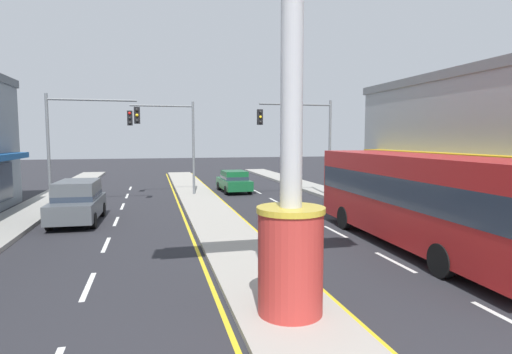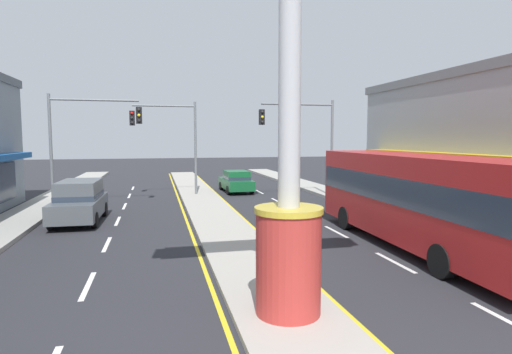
{
  "view_description": "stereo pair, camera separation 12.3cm",
  "coord_description": "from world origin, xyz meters",
  "px_view_note": "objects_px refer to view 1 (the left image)",
  "views": [
    {
      "loc": [
        -2.77,
        -2.15,
        3.84
      ],
      "look_at": [
        0.43,
        10.81,
        2.6
      ],
      "focal_mm": 29.5,
      "sensor_mm": 36.0,
      "label": 1
    },
    {
      "loc": [
        -2.65,
        -2.18,
        3.84
      ],
      "look_at": [
        0.43,
        10.81,
        2.6
      ],
      "focal_mm": 29.5,
      "sensor_mm": 36.0,
      "label": 2
    }
  ],
  "objects_px": {
    "traffic_light_median_far": "(170,133)",
    "bus_far_right_lane": "(418,195)",
    "traffic_light_right_side": "(304,131)",
    "sedan_far_left_oncoming": "(234,181)",
    "suv_near_right_lane": "(78,201)",
    "district_sign": "(291,130)",
    "traffic_light_left_side": "(83,131)"
  },
  "relations": [
    {
      "from": "traffic_light_right_side",
      "to": "suv_near_right_lane",
      "type": "bearing_deg",
      "value": -160.48
    },
    {
      "from": "sedan_far_left_oncoming",
      "to": "traffic_light_left_side",
      "type": "bearing_deg",
      "value": -152.67
    },
    {
      "from": "bus_far_right_lane",
      "to": "traffic_light_right_side",
      "type": "bearing_deg",
      "value": 88.65
    },
    {
      "from": "suv_near_right_lane",
      "to": "sedan_far_left_oncoming",
      "type": "distance_m",
      "value": 12.63
    },
    {
      "from": "traffic_light_right_side",
      "to": "sedan_far_left_oncoming",
      "type": "distance_m",
      "value": 6.7
    },
    {
      "from": "suv_near_right_lane",
      "to": "bus_far_right_lane",
      "type": "xyz_separation_m",
      "value": [
        12.24,
        -7.68,
        0.88
      ]
    },
    {
      "from": "suv_near_right_lane",
      "to": "bus_far_right_lane",
      "type": "height_order",
      "value": "bus_far_right_lane"
    },
    {
      "from": "traffic_light_right_side",
      "to": "bus_far_right_lane",
      "type": "relative_size",
      "value": 0.55
    },
    {
      "from": "traffic_light_right_side",
      "to": "traffic_light_median_far",
      "type": "height_order",
      "value": "same"
    },
    {
      "from": "suv_near_right_lane",
      "to": "sedan_far_left_oncoming",
      "type": "height_order",
      "value": "suv_near_right_lane"
    },
    {
      "from": "district_sign",
      "to": "traffic_light_right_side",
      "type": "bearing_deg",
      "value": 68.83
    },
    {
      "from": "traffic_light_right_side",
      "to": "bus_far_right_lane",
      "type": "distance_m",
      "value": 12.35
    },
    {
      "from": "traffic_light_right_side",
      "to": "traffic_light_median_far",
      "type": "relative_size",
      "value": 1.0
    },
    {
      "from": "bus_far_right_lane",
      "to": "traffic_light_median_far",
      "type": "bearing_deg",
      "value": 117.01
    },
    {
      "from": "traffic_light_left_side",
      "to": "bus_far_right_lane",
      "type": "distance_m",
      "value": 17.39
    },
    {
      "from": "district_sign",
      "to": "bus_far_right_lane",
      "type": "distance_m",
      "value": 7.85
    },
    {
      "from": "traffic_light_median_far",
      "to": "sedan_far_left_oncoming",
      "type": "bearing_deg",
      "value": 17.24
    },
    {
      "from": "traffic_light_left_side",
      "to": "traffic_light_right_side",
      "type": "height_order",
      "value": "same"
    },
    {
      "from": "traffic_light_right_side",
      "to": "sedan_far_left_oncoming",
      "type": "relative_size",
      "value": 1.42
    },
    {
      "from": "traffic_light_median_far",
      "to": "bus_far_right_lane",
      "type": "xyz_separation_m",
      "value": [
        7.75,
        -15.21,
        -2.33
      ]
    },
    {
      "from": "traffic_light_left_side",
      "to": "traffic_light_median_far",
      "type": "height_order",
      "value": "same"
    },
    {
      "from": "traffic_light_left_side",
      "to": "district_sign",
      "type": "bearing_deg",
      "value": -68.49
    },
    {
      "from": "suv_near_right_lane",
      "to": "traffic_light_median_far",
      "type": "bearing_deg",
      "value": 59.25
    },
    {
      "from": "sedan_far_left_oncoming",
      "to": "district_sign",
      "type": "bearing_deg",
      "value": -97.64
    },
    {
      "from": "traffic_light_right_side",
      "to": "sedan_far_left_oncoming",
      "type": "height_order",
      "value": "traffic_light_right_side"
    },
    {
      "from": "district_sign",
      "to": "suv_near_right_lane",
      "type": "distance_m",
      "value": 13.89
    },
    {
      "from": "district_sign",
      "to": "traffic_light_left_side",
      "type": "height_order",
      "value": "district_sign"
    },
    {
      "from": "bus_far_right_lane",
      "to": "sedan_far_left_oncoming",
      "type": "height_order",
      "value": "bus_far_right_lane"
    },
    {
      "from": "bus_far_right_lane",
      "to": "sedan_far_left_oncoming",
      "type": "xyz_separation_m",
      "value": [
        -3.3,
        16.59,
        -1.08
      ]
    },
    {
      "from": "bus_far_right_lane",
      "to": "sedan_far_left_oncoming",
      "type": "bearing_deg",
      "value": 101.24
    },
    {
      "from": "traffic_light_right_side",
      "to": "sedan_far_left_oncoming",
      "type": "bearing_deg",
      "value": 128.66
    },
    {
      "from": "district_sign",
      "to": "sedan_far_left_oncoming",
      "type": "height_order",
      "value": "district_sign"
    }
  ]
}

